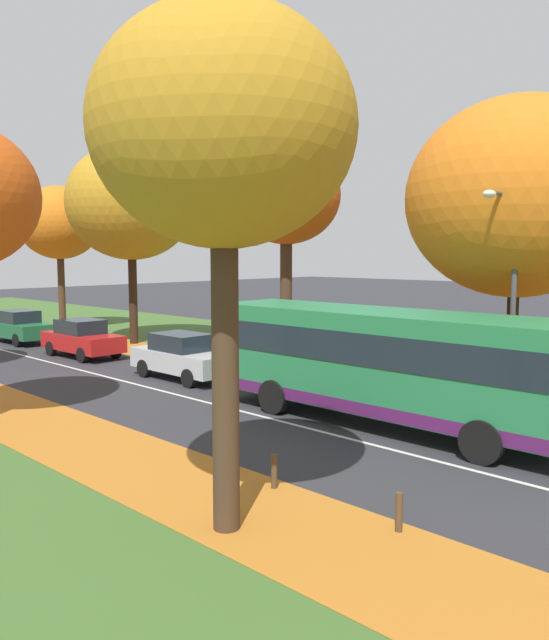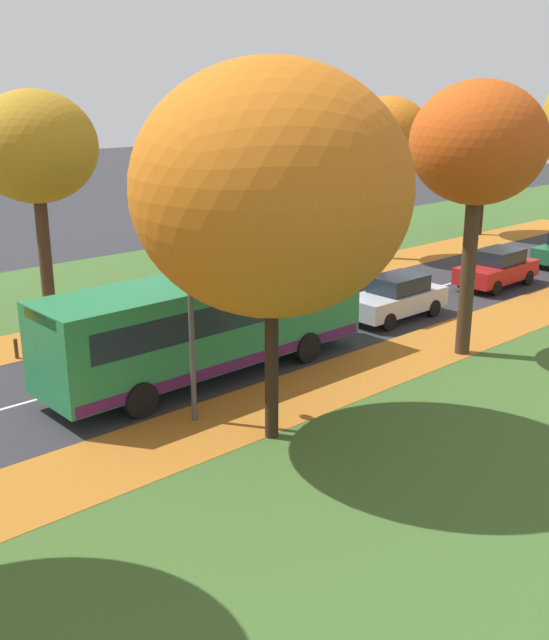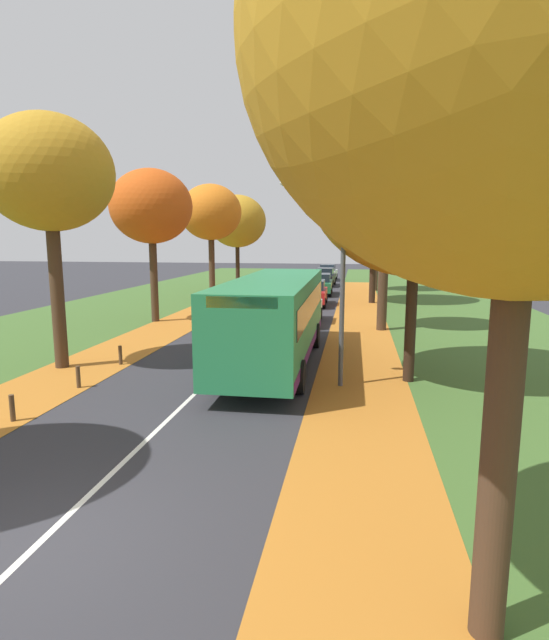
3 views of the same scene
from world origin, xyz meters
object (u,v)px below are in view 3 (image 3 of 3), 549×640
tree_left_mid (151,207)px  bollard_fifth (120,355)px  tree_left_distant (237,221)px  tree_right_nearest (532,35)px  car_green_third_in_line (320,284)px  bollard_third (12,408)px  car_red_following (313,293)px  car_black_fourth_in_line (325,277)px  streetlamp_right (331,259)px  tree_left_near (49,175)px  tree_right_mid (386,188)px  tree_right_far (375,198)px  car_white_trailing (328,272)px  tree_right_near (417,177)px  bus (275,315)px  bollard_fourth (78,377)px  tree_right_distant (377,215)px  tree_left_far (211,213)px  car_silver_lead (303,307)px

tree_left_mid → bollard_fifth: bearing=-74.8°
tree_left_distant → tree_right_nearest: 38.66m
car_green_third_in_line → bollard_third: bearing=-100.6°
bollard_third → car_red_following: car_red_following is taller
car_red_following → car_green_third_in_line: (0.04, 6.21, 0.00)m
car_red_following → car_black_fourth_in_line: bearing=90.4°
bollard_fifth → streetlamp_right: bearing=-10.1°
tree_left_near → tree_left_mid: tree_left_near is taller
tree_left_mid → tree_right_mid: (11.59, -0.62, 0.70)m
tree_right_nearest → bollard_third: bearing=152.3°
tree_right_far → car_white_trailing: bearing=102.5°
tree_left_mid → bollard_fifth: size_ratio=11.69×
tree_left_distant → car_black_fourth_in_line: (7.29, 3.74, -4.91)m
tree_right_nearest → tree_right_far: tree_right_far is taller
tree_right_near → bus: size_ratio=0.85×
tree_right_mid → bollard_fourth: (-9.14, -10.93, -6.24)m
car_white_trailing → bollard_fourth: bearing=-97.2°
tree_right_near → tree_right_mid: tree_right_near is taller
tree_right_mid → tree_right_near: bearing=-87.3°
bollard_third → car_green_third_in_line: 28.69m
tree_right_nearest → car_black_fourth_in_line: bearing=96.1°
tree_right_distant → bollard_fifth: tree_right_distant is taller
tree_right_distant → bus: 26.29m
tree_left_far → bollard_fourth: size_ratio=12.04×
tree_right_far → car_green_third_in_line: 8.41m
tree_right_nearest → bollard_fourth: (-9.42, 7.72, -5.81)m
bollard_third → bus: bus is taller
tree_right_far → car_white_trailing: tree_right_far is taller
tree_right_near → car_silver_lead: bearing=113.3°
car_red_following → tree_right_near: bearing=-75.5°
bus → bollard_fifth: bearing=-169.2°
tree_right_nearest → car_white_trailing: 47.46m
car_green_third_in_line → tree_right_nearest: bearing=-82.7°
bollard_fourth → car_red_following: 19.93m
streetlamp_right → car_silver_lead: streetlamp_right is taller
tree_left_near → bollard_fourth: tree_left_near is taller
tree_left_far → streetlamp_right: bearing=-64.1°
car_silver_lead → car_green_third_in_line: 13.13m
tree_left_mid → car_black_fourth_in_line: size_ratio=1.83×
tree_right_near → bus: tree_right_near is taller
tree_right_mid → tree_right_distant: size_ratio=1.01×
tree_right_distant → car_silver_lead: tree_right_distant is taller
tree_left_distant → streetlamp_right: bearing=-71.2°
tree_right_near → bollard_fifth: bearing=177.4°
tree_left_near → car_white_trailing: bearing=79.6°
bollard_third → streetlamp_right: bearing=29.9°
tree_left_far → streetlamp_right: (9.02, -18.56, -2.25)m
tree_left_near → tree_right_distant: size_ratio=0.98×
tree_right_near → car_red_following: (-4.40, 16.95, -5.22)m
bollard_third → car_red_following: size_ratio=0.16×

